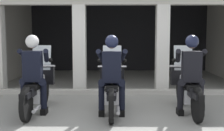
# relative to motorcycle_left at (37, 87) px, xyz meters

# --- Properties ---
(ground_plane) EXTENTS (80.00, 80.00, 0.00)m
(ground_plane) POSITION_rel_motorcycle_left_xyz_m (1.56, 3.00, -0.50)
(ground_plane) COLOR gray
(station_building) EXTENTS (7.96, 5.19, 2.97)m
(station_building) POSITION_rel_motorcycle_left_xyz_m (1.78, 4.78, 1.38)
(station_building) COLOR black
(station_building) RESTS_ON ground
(kerb_strip) EXTENTS (7.46, 0.24, 0.12)m
(kerb_strip) POSITION_rel_motorcycle_left_xyz_m (1.78, 1.72, -0.44)
(kerb_strip) COLOR #B7B5AD
(kerb_strip) RESTS_ON ground
(motorcycle_left) EXTENTS (0.62, 2.04, 1.35)m
(motorcycle_left) POSITION_rel_motorcycle_left_xyz_m (0.00, 0.00, 0.00)
(motorcycle_left) COLOR black
(motorcycle_left) RESTS_ON ground
(police_officer_left) EXTENTS (0.63, 0.61, 1.58)m
(police_officer_left) POSITION_rel_motorcycle_left_xyz_m (-0.00, -0.28, 0.44)
(police_officer_left) COLOR black
(police_officer_left) RESTS_ON ground
(motorcycle_center) EXTENTS (0.62, 2.04, 1.35)m
(motorcycle_center) POSITION_rel_motorcycle_left_xyz_m (1.56, -0.09, 0.00)
(motorcycle_center) COLOR black
(motorcycle_center) RESTS_ON ground
(police_officer_center) EXTENTS (0.63, 0.61, 1.58)m
(police_officer_center) POSITION_rel_motorcycle_left_xyz_m (1.56, -0.37, 0.44)
(police_officer_center) COLOR black
(police_officer_center) RESTS_ON ground
(motorcycle_right) EXTENTS (0.62, 2.04, 1.35)m
(motorcycle_right) POSITION_rel_motorcycle_left_xyz_m (3.12, -0.02, 0.00)
(motorcycle_right) COLOR black
(motorcycle_right) RESTS_ON ground
(police_officer_right) EXTENTS (0.63, 0.61, 1.58)m
(police_officer_right) POSITION_rel_motorcycle_left_xyz_m (3.12, -0.30, 0.44)
(police_officer_right) COLOR black
(police_officer_right) RESTS_ON ground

